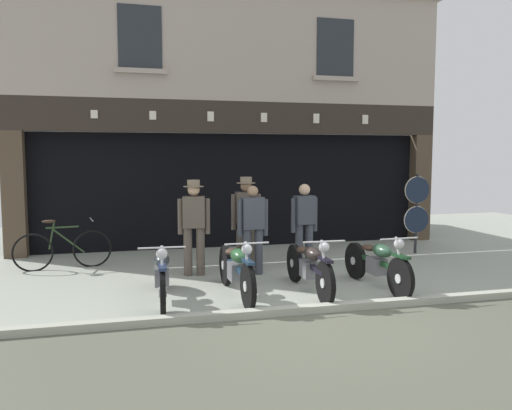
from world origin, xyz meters
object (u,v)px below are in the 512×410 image
advert_board_near (152,170)px  motorcycle_center_left (236,268)px  salesman_left (194,222)px  salesman_right (304,220)px  tyre_sign_pole (417,206)px  leaning_bicycle (63,249)px  motorcycle_left (162,273)px  assistant_far_right (246,217)px  shopkeeper_center (253,226)px  motorcycle_center_right (377,263)px  motorcycle_center (309,266)px

advert_board_near → motorcycle_center_left: bearing=-77.0°
salesman_left → salesman_right: salesman_left is taller
salesman_right → tyre_sign_pole: bearing=-178.4°
tyre_sign_pole → leaning_bicycle: bearing=178.1°
motorcycle_left → assistant_far_right: (1.69, 1.91, 0.53)m
assistant_far_right → salesman_left: bearing=23.2°
motorcycle_left → shopkeeper_center: shopkeeper_center is taller
salesman_left → motorcycle_center_left: bearing=114.8°
salesman_left → advert_board_near: advert_board_near is taller
shopkeeper_center → tyre_sign_pole: tyre_sign_pole is taller
shopkeeper_center → tyre_sign_pole: size_ratio=0.92×
assistant_far_right → motorcycle_center_right: bearing=131.0°
advert_board_near → leaning_bicycle: (-1.74, -1.65, -1.41)m
motorcycle_center → assistant_far_right: (-0.53, 1.98, 0.53)m
motorcycle_center → salesman_right: (0.61, 1.94, 0.44)m
motorcycle_center → motorcycle_center_right: motorcycle_center_right is taller
motorcycle_left → motorcycle_center: size_ratio=1.00×
salesman_left → shopkeeper_center: salesman_left is taller
motorcycle_left → motorcycle_center: 2.22m
motorcycle_center → motorcycle_center_right: bearing=178.6°
motorcycle_center → salesman_right: bearing=-106.7°
motorcycle_center_right → leaning_bicycle: size_ratio=1.14×
salesman_left → leaning_bicycle: size_ratio=0.97×
shopkeeper_center → salesman_left: bearing=-13.7°
assistant_far_right → advert_board_near: 2.97m
leaning_bicycle → assistant_far_right: bearing=68.8°
tyre_sign_pole → assistant_far_right: bearing=-172.9°
motorcycle_left → leaning_bicycle: size_ratio=1.17×
leaning_bicycle → salesman_right: bearing=71.4°
motorcycle_center_left → shopkeeper_center: size_ratio=1.32×
salesman_right → leaning_bicycle: (-4.46, 0.76, -0.48)m
assistant_far_right → leaning_bicycle: 3.45m
salesman_right → leaning_bicycle: salesman_right is taller
motorcycle_center → salesman_right: size_ratio=1.30×
leaning_bicycle → salesman_left: bearing=55.0°
salesman_right → assistant_far_right: bearing=-11.1°
shopkeeper_center → motorcycle_center: bearing=108.4°
shopkeeper_center → advert_board_near: 3.47m
tyre_sign_pole → leaning_bicycle: 7.22m
salesman_left → shopkeeper_center: bearing=178.4°
assistant_far_right → shopkeeper_center: bearing=90.1°
salesman_left → assistant_far_right: (1.03, 0.40, 0.01)m
shopkeeper_center → assistant_far_right: 0.60m
assistant_far_right → tyre_sign_pole: tyre_sign_pole is taller
motorcycle_center → advert_board_near: 5.03m
advert_board_near → motorcycle_left: bearing=-91.4°
motorcycle_center_right → salesman_left: size_ratio=1.17×
salesman_left → leaning_bicycle: 2.62m
motorcycle_left → advert_board_near: (0.10, 4.28, 1.37)m
tyre_sign_pole → motorcycle_center_left: bearing=-151.7°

